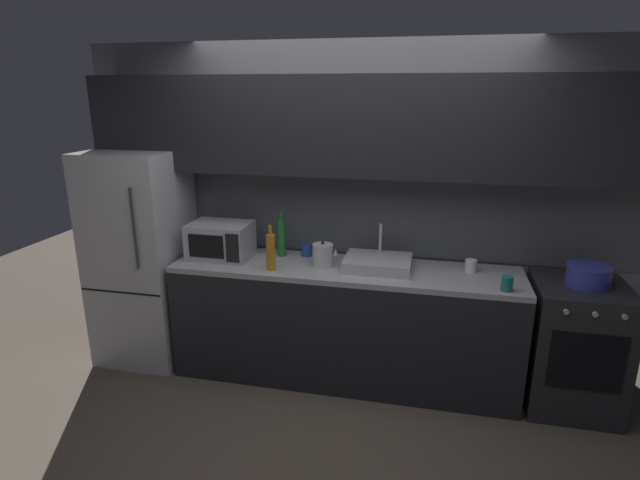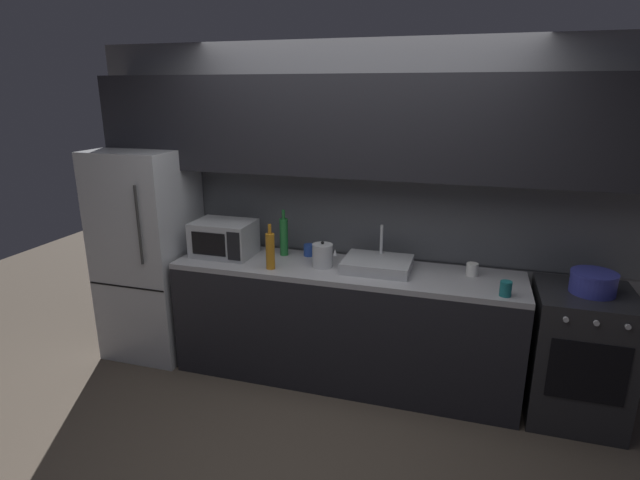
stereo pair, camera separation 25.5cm
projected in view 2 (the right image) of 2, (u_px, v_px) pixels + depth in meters
The scene contains 14 objects.
ground_plane at pixel (306, 452), 3.12m from camera, with size 10.00×10.00×0.00m, color #4C4238.
back_wall at pixel (355, 173), 3.77m from camera, with size 4.29×0.44×2.50m.
counter_run at pixel (343, 324), 3.81m from camera, with size 2.55×0.60×0.90m.
refrigerator at pixel (150, 253), 4.16m from camera, with size 0.68×0.69×1.71m.
oven_range at pixel (578, 355), 3.36m from camera, with size 0.60×0.62×0.90m.
microwave at pixel (224, 238), 3.93m from camera, with size 0.46×0.35×0.27m.
sink_basin at pixel (377, 264), 3.63m from camera, with size 0.48×0.38×0.30m.
kettle at pixel (323, 255), 3.68m from camera, with size 0.19×0.15×0.19m.
wine_bottle_green at pixel (284, 236), 3.92m from camera, with size 0.06×0.06×0.36m.
wine_bottle_amber at pixel (270, 251), 3.62m from camera, with size 0.07×0.07×0.33m.
mug_white at pixel (472, 269), 3.52m from camera, with size 0.08×0.08×0.09m, color silver.
mug_teal at pixel (506, 289), 3.16m from camera, with size 0.07×0.07×0.10m, color #19666B.
mug_blue at pixel (309, 250), 3.93m from camera, with size 0.08×0.08×0.09m, color #234299.
cooking_pot at pixel (593, 283), 3.21m from camera, with size 0.28×0.28×0.14m.
Camera 2 is at (0.84, -2.47, 2.15)m, focal length 28.32 mm.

